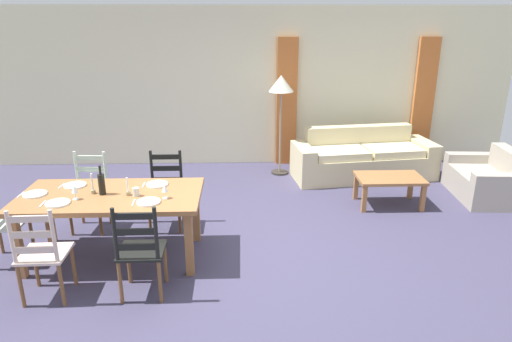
# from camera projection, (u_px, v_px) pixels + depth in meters

# --- Properties ---
(ground_plane) EXTENTS (9.60, 9.60, 0.02)m
(ground_plane) POSITION_uv_depth(u_px,v_px,m) (236.00, 250.00, 5.15)
(ground_plane) COLOR #403C56
(wall_far) EXTENTS (9.60, 0.16, 2.70)m
(wall_far) POSITION_uv_depth(u_px,v_px,m) (236.00, 87.00, 7.82)
(wall_far) COLOR #F0E8BB
(wall_far) RESTS_ON ground_plane
(curtain_panel_left) EXTENTS (0.35, 0.08, 2.20)m
(curtain_panel_left) POSITION_uv_depth(u_px,v_px,m) (287.00, 103.00, 7.80)
(curtain_panel_left) COLOR #CA6C31
(curtain_panel_left) RESTS_ON ground_plane
(curtain_panel_right) EXTENTS (0.35, 0.08, 2.20)m
(curtain_panel_right) POSITION_uv_depth(u_px,v_px,m) (423.00, 102.00, 7.88)
(curtain_panel_right) COLOR #CA6C31
(curtain_panel_right) RESTS_ON ground_plane
(dining_table) EXTENTS (1.90, 0.96, 0.75)m
(dining_table) POSITION_uv_depth(u_px,v_px,m) (111.00, 202.00, 4.77)
(dining_table) COLOR #9F683C
(dining_table) RESTS_ON ground_plane
(dining_chair_near_left) EXTENTS (0.43, 0.41, 0.96)m
(dining_chair_near_left) POSITION_uv_depth(u_px,v_px,m) (42.00, 254.00, 4.09)
(dining_chair_near_left) COLOR beige
(dining_chair_near_left) RESTS_ON ground_plane
(dining_chair_near_right) EXTENTS (0.42, 0.40, 0.96)m
(dining_chair_near_right) POSITION_uv_depth(u_px,v_px,m) (140.00, 251.00, 4.15)
(dining_chair_near_right) COLOR black
(dining_chair_near_right) RESTS_ON ground_plane
(dining_chair_far_left) EXTENTS (0.44, 0.42, 0.96)m
(dining_chair_far_left) POSITION_uv_depth(u_px,v_px,m) (90.00, 192.00, 5.53)
(dining_chair_far_left) COLOR silver
(dining_chair_far_left) RESTS_ON ground_plane
(dining_chair_far_right) EXTENTS (0.42, 0.40, 0.96)m
(dining_chair_far_right) POSITION_uv_depth(u_px,v_px,m) (166.00, 191.00, 5.57)
(dining_chair_far_right) COLOR black
(dining_chair_far_right) RESTS_ON ground_plane
(dinner_plate_near_left) EXTENTS (0.24, 0.24, 0.02)m
(dinner_plate_near_left) POSITION_uv_depth(u_px,v_px,m) (58.00, 203.00, 4.49)
(dinner_plate_near_left) COLOR white
(dinner_plate_near_left) RESTS_ON dining_table
(fork_near_left) EXTENTS (0.02, 0.17, 0.01)m
(fork_near_left) POSITION_uv_depth(u_px,v_px,m) (43.00, 204.00, 4.48)
(fork_near_left) COLOR silver
(fork_near_left) RESTS_ON dining_table
(dinner_plate_near_right) EXTENTS (0.24, 0.24, 0.02)m
(dinner_plate_near_right) POSITION_uv_depth(u_px,v_px,m) (149.00, 202.00, 4.52)
(dinner_plate_near_right) COLOR white
(dinner_plate_near_right) RESTS_ON dining_table
(fork_near_right) EXTENTS (0.03, 0.17, 0.01)m
(fork_near_right) POSITION_uv_depth(u_px,v_px,m) (134.00, 203.00, 4.51)
(fork_near_right) COLOR silver
(fork_near_right) RESTS_ON dining_table
(dinner_plate_far_left) EXTENTS (0.24, 0.24, 0.02)m
(dinner_plate_far_left) POSITION_uv_depth(u_px,v_px,m) (75.00, 185.00, 4.96)
(dinner_plate_far_left) COLOR white
(dinner_plate_far_left) RESTS_ON dining_table
(fork_far_left) EXTENTS (0.02, 0.17, 0.01)m
(fork_far_left) POSITION_uv_depth(u_px,v_px,m) (61.00, 186.00, 4.96)
(fork_far_left) COLOR silver
(fork_far_left) RESTS_ON dining_table
(dinner_plate_far_right) EXTENTS (0.24, 0.24, 0.02)m
(dinner_plate_far_right) POSITION_uv_depth(u_px,v_px,m) (157.00, 184.00, 4.99)
(dinner_plate_far_right) COLOR white
(dinner_plate_far_right) RESTS_ON dining_table
(fork_far_right) EXTENTS (0.02, 0.17, 0.01)m
(fork_far_right) POSITION_uv_depth(u_px,v_px,m) (144.00, 185.00, 4.98)
(fork_far_right) COLOR silver
(fork_far_right) RESTS_ON dining_table
(dinner_plate_head_west) EXTENTS (0.24, 0.24, 0.02)m
(dinner_plate_head_west) POSITION_uv_depth(u_px,v_px,m) (35.00, 194.00, 4.71)
(dinner_plate_head_west) COLOR white
(dinner_plate_head_west) RESTS_ON dining_table
(fork_head_west) EXTENTS (0.02, 0.17, 0.01)m
(fork_head_west) POSITION_uv_depth(u_px,v_px,m) (20.00, 195.00, 4.71)
(fork_head_west) COLOR silver
(fork_head_west) RESTS_ON dining_table
(wine_bottle) EXTENTS (0.07, 0.07, 0.32)m
(wine_bottle) POSITION_uv_depth(u_px,v_px,m) (102.00, 184.00, 4.69)
(wine_bottle) COLOR black
(wine_bottle) RESTS_ON dining_table
(wine_glass_near_left) EXTENTS (0.06, 0.06, 0.16)m
(wine_glass_near_left) POSITION_uv_depth(u_px,v_px,m) (74.00, 189.00, 4.56)
(wine_glass_near_left) COLOR white
(wine_glass_near_left) RESTS_ON dining_table
(wine_glass_near_right) EXTENTS (0.06, 0.06, 0.16)m
(wine_glass_near_right) POSITION_uv_depth(u_px,v_px,m) (165.00, 188.00, 4.59)
(wine_glass_near_right) COLOR white
(wine_glass_near_right) RESTS_ON dining_table
(coffee_cup_primary) EXTENTS (0.07, 0.07, 0.09)m
(coffee_cup_primary) POSITION_uv_depth(u_px,v_px,m) (136.00, 192.00, 4.67)
(coffee_cup_primary) COLOR beige
(coffee_cup_primary) RESTS_ON dining_table
(candle_tall) EXTENTS (0.05, 0.05, 0.22)m
(candle_tall) POSITION_uv_depth(u_px,v_px,m) (93.00, 188.00, 4.73)
(candle_tall) COLOR #998C66
(candle_tall) RESTS_ON dining_table
(candle_short) EXTENTS (0.05, 0.05, 0.20)m
(candle_short) POSITION_uv_depth(u_px,v_px,m) (128.00, 190.00, 4.69)
(candle_short) COLOR #998C66
(candle_short) RESTS_ON dining_table
(couch) EXTENTS (2.37, 1.09, 0.80)m
(couch) POSITION_uv_depth(u_px,v_px,m) (362.00, 159.00, 7.41)
(couch) COLOR beige
(couch) RESTS_ON ground_plane
(coffee_table) EXTENTS (0.90, 0.56, 0.42)m
(coffee_table) POSITION_uv_depth(u_px,v_px,m) (389.00, 181.00, 6.24)
(coffee_table) COLOR #9F683C
(coffee_table) RESTS_ON ground_plane
(armchair_upholstered) EXTENTS (0.88, 1.21, 0.72)m
(armchair_upholstered) POSITION_uv_depth(u_px,v_px,m) (489.00, 181.00, 6.56)
(armchair_upholstered) COLOR #A9A091
(armchair_upholstered) RESTS_ON ground_plane
(standing_lamp) EXTENTS (0.40, 0.40, 1.64)m
(standing_lamp) POSITION_uv_depth(u_px,v_px,m) (281.00, 90.00, 7.18)
(standing_lamp) COLOR #332D28
(standing_lamp) RESTS_ON ground_plane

